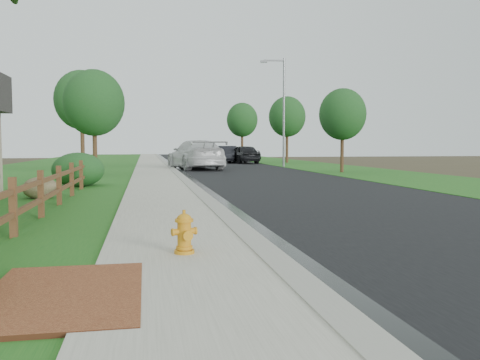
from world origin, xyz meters
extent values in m
plane|color=#3D3521|center=(0.00, 0.00, 0.00)|extent=(120.00, 120.00, 0.00)
cube|color=black|center=(4.60, 35.00, 0.01)|extent=(8.00, 90.00, 0.02)
cube|color=gray|center=(0.40, 35.00, 0.06)|extent=(0.40, 90.00, 0.12)
cube|color=black|center=(0.75, 35.00, 0.02)|extent=(0.50, 90.00, 0.00)
cube|color=#9D9989|center=(-0.90, 35.00, 0.05)|extent=(2.20, 90.00, 0.10)
cube|color=#185419|center=(-2.80, 35.00, 0.03)|extent=(1.60, 90.00, 0.06)
cube|color=#185419|center=(-8.00, 35.00, 0.02)|extent=(9.00, 90.00, 0.04)
cube|color=#185419|center=(11.50, 35.00, 0.02)|extent=(6.00, 90.00, 0.04)
cube|color=brown|center=(-2.20, -1.00, 0.06)|extent=(1.60, 2.40, 0.11)
cube|color=#4E311A|center=(-3.60, 2.80, 0.55)|extent=(0.12, 0.12, 1.10)
cube|color=#4E311A|center=(-3.60, 5.20, 0.55)|extent=(0.12, 0.12, 1.10)
cube|color=#4E311A|center=(-3.60, 7.60, 0.55)|extent=(0.12, 0.12, 1.10)
cube|color=#4E311A|center=(-3.60, 10.00, 0.55)|extent=(0.12, 0.12, 1.10)
cube|color=#4E311A|center=(-3.60, 12.40, 0.55)|extent=(0.12, 0.12, 1.10)
cube|color=#4E311A|center=(-3.60, 14.80, 0.55)|extent=(0.12, 0.12, 1.10)
cube|color=#4E311A|center=(-3.60, 4.00, 0.45)|extent=(0.08, 2.35, 0.10)
cube|color=#4E311A|center=(-3.60, 4.00, 0.85)|extent=(0.08, 2.35, 0.10)
cube|color=#4E311A|center=(-3.60, 6.40, 0.45)|extent=(0.08, 2.35, 0.10)
cube|color=#4E311A|center=(-3.60, 6.40, 0.85)|extent=(0.08, 2.35, 0.10)
cube|color=#4E311A|center=(-3.60, 8.80, 0.45)|extent=(0.08, 2.35, 0.10)
cube|color=#4E311A|center=(-3.60, 8.80, 0.85)|extent=(0.08, 2.35, 0.10)
cube|color=#4E311A|center=(-3.60, 11.20, 0.45)|extent=(0.08, 2.35, 0.10)
cube|color=#4E311A|center=(-3.60, 11.20, 0.85)|extent=(0.08, 2.35, 0.10)
cube|color=#4E311A|center=(-3.60, 13.60, 0.45)|extent=(0.08, 2.35, 0.10)
cube|color=#4E311A|center=(-3.60, 13.60, 0.85)|extent=(0.08, 2.35, 0.10)
cylinder|color=gold|center=(-0.80, 0.73, 0.13)|extent=(0.29, 0.29, 0.05)
cylinder|color=gold|center=(-0.80, 0.73, 0.36)|extent=(0.20, 0.20, 0.44)
cylinder|color=gold|center=(-0.80, 0.73, 0.19)|extent=(0.24, 0.24, 0.04)
cylinder|color=gold|center=(-0.80, 0.73, 0.58)|extent=(0.26, 0.26, 0.04)
ellipsoid|color=gold|center=(-0.80, 0.73, 0.59)|extent=(0.21, 0.21, 0.16)
cylinder|color=gold|center=(-0.80, 0.73, 0.70)|extent=(0.05, 0.05, 0.06)
cylinder|color=gold|center=(-0.77, 0.60, 0.38)|extent=(0.15, 0.13, 0.13)
cylinder|color=gold|center=(-0.95, 0.69, 0.42)|extent=(0.13, 0.12, 0.10)
cylinder|color=gold|center=(-0.66, 0.76, 0.42)|extent=(0.13, 0.12, 0.10)
imported|color=silver|center=(2.00, 27.45, 0.98)|extent=(3.81, 6.97, 1.92)
imported|color=black|center=(7.20, 37.56, 0.82)|extent=(2.59, 4.95, 1.61)
imported|color=black|center=(6.00, 38.96, 0.78)|extent=(2.65, 4.88, 1.52)
cylinder|color=slate|center=(8.70, 29.62, 3.96)|extent=(0.16, 0.16, 7.92)
cube|color=slate|center=(8.00, 29.68, 7.74)|extent=(1.59, 0.24, 0.11)
cube|color=slate|center=(7.21, 29.75, 7.66)|extent=(0.50, 0.23, 0.16)
ellipsoid|color=brown|center=(-4.46, 9.60, 0.34)|extent=(1.22, 1.05, 0.69)
ellipsoid|color=#17401C|center=(-3.90, 14.00, 0.68)|extent=(2.50, 2.50, 1.35)
cylinder|color=#3A2217|center=(-3.90, 20.93, 1.67)|extent=(0.23, 0.23, 3.34)
ellipsoid|color=#17401C|center=(-3.90, 20.93, 3.82)|extent=(3.13, 3.13, 3.44)
cylinder|color=#3A2217|center=(10.04, 21.69, 1.50)|extent=(0.21, 0.21, 3.00)
ellipsoid|color=#17401C|center=(10.04, 21.69, 3.43)|extent=(2.74, 2.74, 3.02)
cylinder|color=#3A2217|center=(-5.92, 33.06, 2.18)|extent=(0.30, 0.30, 4.35)
ellipsoid|color=#17401C|center=(-5.92, 33.06, 4.97)|extent=(4.02, 4.02, 4.42)
cylinder|color=#3A2217|center=(11.19, 37.48, 1.82)|extent=(0.25, 0.25, 3.63)
ellipsoid|color=#17401C|center=(11.19, 37.48, 4.15)|extent=(3.28, 3.28, 3.61)
cylinder|color=#3A2217|center=(9.00, 47.38, 1.89)|extent=(0.26, 0.26, 3.78)
ellipsoid|color=#17401C|center=(9.00, 47.38, 4.32)|extent=(3.34, 3.34, 3.67)
camera|label=1|loc=(-1.35, -6.50, 1.66)|focal=38.00mm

